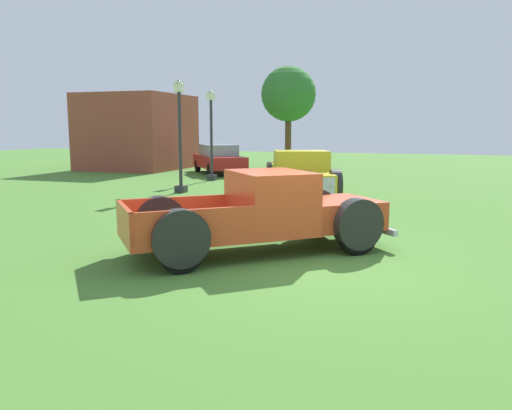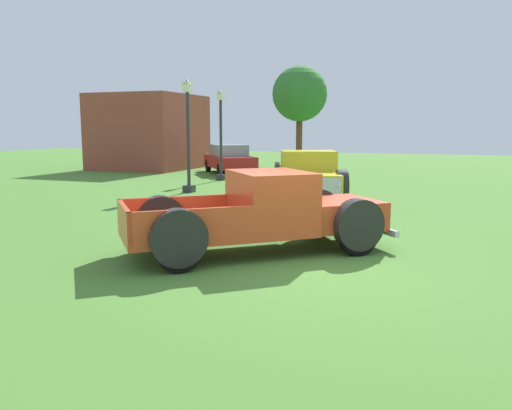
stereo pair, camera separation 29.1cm
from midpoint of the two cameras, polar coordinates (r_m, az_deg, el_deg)
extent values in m
plane|color=#477A2D|center=(8.91, 4.12, -6.48)|extent=(80.00, 80.00, 0.00)
cube|color=#D14723|center=(10.23, 7.97, -0.87)|extent=(2.11, 2.11, 0.54)
cube|color=silver|center=(10.62, 11.55, -0.61)|extent=(0.92, 1.07, 0.46)
sphere|color=silver|center=(11.11, 9.77, -0.02)|extent=(0.20, 0.20, 0.20)
sphere|color=silver|center=(10.12, 13.33, -0.97)|extent=(0.20, 0.20, 0.20)
cube|color=#D14723|center=(9.58, 0.78, 0.37)|extent=(2.05, 2.10, 1.14)
cube|color=#8C9EA8|center=(9.79, 4.06, 2.01)|extent=(0.96, 1.12, 0.50)
cube|color=#D14723|center=(9.16, -9.01, -3.41)|extent=(2.66, 2.61, 0.10)
cube|color=#D14723|center=(9.86, -10.08, -0.69)|extent=(1.64, 1.41, 0.54)
cube|color=#D14723|center=(8.35, -7.86, -2.31)|extent=(1.64, 1.41, 0.54)
cube|color=#D14723|center=(8.94, -15.33, -1.81)|extent=(1.13, 1.31, 0.54)
cylinder|color=black|center=(10.99, 5.80, -1.61)|extent=(0.72, 0.65, 0.75)
cylinder|color=#B7B7BC|center=(11.00, 5.77, -1.61)|extent=(0.38, 0.38, 0.30)
cylinder|color=black|center=(10.96, 5.81, -0.64)|extent=(0.90, 0.83, 0.95)
cylinder|color=black|center=(9.58, 10.41, -3.23)|extent=(0.72, 0.65, 0.75)
cylinder|color=#B7B7BC|center=(9.57, 10.44, -3.24)|extent=(0.38, 0.38, 0.30)
cylinder|color=black|center=(9.54, 10.44, -2.11)|extent=(0.90, 0.83, 0.95)
cylinder|color=black|center=(9.93, -11.47, -2.85)|extent=(0.72, 0.65, 0.75)
cylinder|color=#B7B7BC|center=(9.93, -11.48, -2.84)|extent=(0.38, 0.38, 0.30)
cylinder|color=black|center=(9.89, -11.51, -1.77)|extent=(0.90, 0.83, 0.95)
cylinder|color=black|center=(8.33, -9.39, -4.98)|extent=(0.72, 0.65, 0.75)
cylinder|color=#B7B7BC|center=(8.32, -9.38, -5.00)|extent=(0.38, 0.38, 0.30)
cylinder|color=black|center=(8.29, -9.43, -3.71)|extent=(0.90, 0.83, 0.95)
cube|color=silver|center=(10.70, 11.68, -2.24)|extent=(1.24, 1.44, 0.12)
cube|color=yellow|center=(15.46, 5.13, 2.47)|extent=(2.01, 2.00, 0.57)
cube|color=silver|center=(14.68, 5.50, 2.14)|extent=(1.35, 0.55, 0.48)
sphere|color=silver|center=(14.79, 7.90, 2.25)|extent=(0.21, 0.21, 0.21)
sphere|color=silver|center=(14.63, 3.04, 2.25)|extent=(0.21, 0.21, 0.21)
cube|color=yellow|center=(16.86, 4.55, 4.04)|extent=(2.09, 1.86, 1.19)
cube|color=#8C9EA8|center=(16.22, 4.81, 4.78)|extent=(1.41, 0.56, 0.52)
cube|color=yellow|center=(18.65, 3.94, 2.81)|extent=(2.37, 2.63, 0.10)
cube|color=yellow|center=(18.72, 6.46, 3.83)|extent=(0.83, 2.06, 0.57)
cube|color=yellow|center=(18.56, 1.42, 3.84)|extent=(0.83, 2.06, 0.57)
cube|color=yellow|center=(19.66, 3.65, 4.09)|extent=(1.65, 0.68, 0.57)
cylinder|color=black|center=(15.62, 8.27, 1.43)|extent=(0.49, 0.82, 0.79)
cylinder|color=#B7B7BC|center=(15.62, 8.31, 1.43)|extent=(0.34, 0.38, 0.31)
cylinder|color=black|center=(15.60, 8.29, 2.15)|extent=(0.62, 1.03, 0.99)
cylinder|color=black|center=(15.41, 1.91, 1.42)|extent=(0.49, 0.82, 0.79)
cylinder|color=#B7B7BC|center=(15.41, 1.87, 1.42)|extent=(0.34, 0.38, 0.31)
cylinder|color=black|center=(15.39, 1.91, 2.15)|extent=(0.62, 1.03, 0.99)
cylinder|color=black|center=(19.02, 6.47, 2.73)|extent=(0.49, 0.82, 0.79)
cylinder|color=#B7B7BC|center=(19.02, 6.50, 2.73)|extent=(0.34, 0.38, 0.31)
cylinder|color=black|center=(19.00, 6.48, 3.32)|extent=(0.62, 1.03, 0.99)
cylinder|color=black|center=(18.85, 1.23, 2.73)|extent=(0.49, 0.82, 0.79)
cylinder|color=#B7B7BC|center=(18.85, 1.20, 2.73)|extent=(0.34, 0.38, 0.31)
cylinder|color=black|center=(18.83, 1.23, 3.33)|extent=(0.62, 1.03, 0.99)
cube|color=silver|center=(14.68, 5.50, 0.86)|extent=(1.80, 0.75, 0.12)
cube|color=#B21E1E|center=(26.21, -4.46, 4.86)|extent=(4.09, 4.63, 0.60)
cube|color=#7F939E|center=(26.33, -4.56, 6.13)|extent=(2.70, 2.90, 0.55)
cylinder|color=black|center=(24.99, -1.84, 4.00)|extent=(0.55, 0.64, 0.64)
cylinder|color=black|center=(24.59, -5.45, 3.89)|extent=(0.55, 0.64, 0.64)
cylinder|color=black|center=(27.89, -3.58, 4.47)|extent=(0.55, 0.64, 0.64)
cylinder|color=black|center=(27.53, -6.83, 4.37)|extent=(0.55, 0.64, 0.64)
cube|color=#2D2D33|center=(18.74, -8.79, 1.77)|extent=(0.36, 0.36, 0.25)
cylinder|color=#2D2D33|center=(18.61, -8.91, 7.23)|extent=(0.12, 0.12, 3.32)
cube|color=#F2EACC|center=(18.67, -9.05, 12.87)|extent=(0.28, 0.28, 0.36)
cone|color=#2D2D33|center=(18.68, -9.06, 13.43)|extent=(0.32, 0.32, 0.14)
cube|color=#2D2D33|center=(22.96, -5.30, 3.07)|extent=(0.36, 0.36, 0.25)
cylinder|color=#2D2D33|center=(22.86, -5.36, 7.47)|extent=(0.12, 0.12, 3.27)
cube|color=#F2EACC|center=(22.90, -5.43, 12.02)|extent=(0.28, 0.28, 0.36)
cone|color=#2D2D33|center=(22.91, -5.43, 12.47)|extent=(0.32, 0.32, 0.14)
cylinder|color=brown|center=(29.83, 3.31, 7.07)|extent=(0.36, 0.36, 3.07)
sphere|color=#33752D|center=(29.89, 3.36, 12.26)|extent=(3.13, 3.13, 3.13)
cube|color=brown|center=(30.21, -13.31, 7.92)|extent=(5.07, 5.52, 4.17)
camera|label=1|loc=(0.15, -90.88, -0.13)|focal=35.90mm
camera|label=2|loc=(0.15, 89.12, 0.13)|focal=35.90mm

